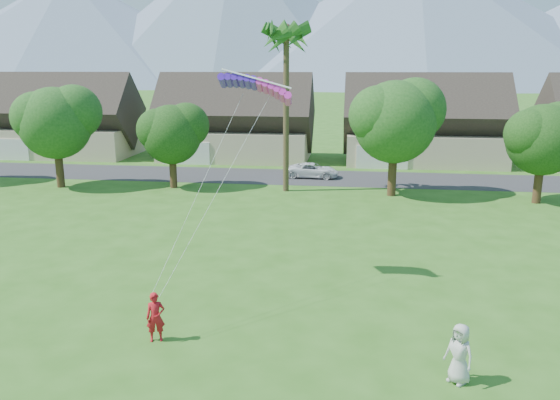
% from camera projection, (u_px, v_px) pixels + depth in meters
% --- Properties ---
extents(street, '(90.00, 7.00, 0.01)m').
position_uv_depth(street, '(316.00, 178.00, 47.32)').
color(street, '#2D2D30').
rests_on(street, ground).
extents(kite_flyer, '(0.75, 0.62, 1.78)m').
position_uv_depth(kite_flyer, '(156.00, 317.00, 18.92)').
color(kite_flyer, red).
rests_on(kite_flyer, ground).
extents(watcher, '(1.08, 1.08, 1.89)m').
position_uv_depth(watcher, '(459.00, 354.00, 16.39)').
color(watcher, '#BABAB5').
rests_on(watcher, ground).
extents(parked_car, '(4.62, 2.29, 1.26)m').
position_uv_depth(parked_car, '(312.00, 170.00, 47.22)').
color(parked_car, white).
rests_on(parked_car, ground).
extents(mountain_ridge, '(540.00, 240.00, 70.00)m').
position_uv_depth(mountain_ridge, '(372.00, 24.00, 256.74)').
color(mountain_ridge, slate).
rests_on(mountain_ridge, ground).
extents(houses_row, '(72.75, 8.19, 8.86)m').
position_uv_depth(houses_row, '(328.00, 127.00, 55.10)').
color(houses_row, beige).
rests_on(houses_row, ground).
extents(tree_row, '(62.27, 6.67, 8.45)m').
position_uv_depth(tree_row, '(297.00, 129.00, 40.45)').
color(tree_row, '#47301C').
rests_on(tree_row, ground).
extents(fan_palm, '(3.00, 3.00, 13.80)m').
position_uv_depth(fan_palm, '(286.00, 32.00, 39.49)').
color(fan_palm, '#4C3D26').
rests_on(fan_palm, ground).
extents(parafoil_kite, '(3.13, 1.01, 0.50)m').
position_uv_depth(parafoil_kite, '(257.00, 84.00, 22.97)').
color(parafoil_kite, '#4518BB').
rests_on(parafoil_kite, ground).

